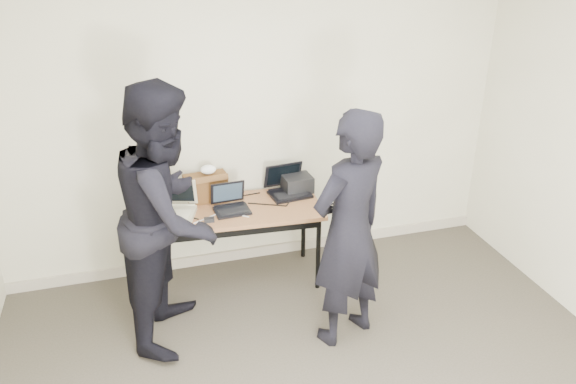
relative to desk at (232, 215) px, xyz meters
name	(u,v)px	position (x,y,z in m)	size (l,w,h in m)	color
room	(356,252)	(0.31, -1.88, 0.69)	(4.60, 4.60, 2.80)	#403A31
desk	(232,215)	(0.00, 0.00, 0.00)	(1.54, 0.75, 0.72)	brown
laptop_beige	(175,209)	(-0.47, 0.04, 0.11)	(0.41, 0.41, 0.27)	#BFB899
laptop_center	(231,204)	(-0.01, 0.00, 0.11)	(0.30, 0.29, 0.22)	black
laptop_right	(287,187)	(0.53, 0.17, 0.12)	(0.38, 0.37, 0.25)	black
leather_satchel	(206,187)	(-0.18, 0.23, 0.19)	(0.38, 0.22, 0.25)	#563416
tissue	(208,169)	(-0.15, 0.23, 0.34)	(0.13, 0.10, 0.08)	white
equipment_box	(297,184)	(0.63, 0.19, 0.13)	(0.25, 0.21, 0.14)	black
power_brick	(209,220)	(-0.22, -0.17, 0.07)	(0.08, 0.05, 0.03)	black
cables	(238,208)	(0.05, 0.00, 0.06)	(1.16, 0.43, 0.01)	black
person_typist	(349,231)	(0.67, -0.94, 0.25)	(0.66, 0.43, 1.81)	black
person_observer	(169,216)	(-0.55, -0.50, 0.33)	(0.96, 0.75, 1.98)	black
baseboard	(260,251)	(0.31, 0.35, -0.61)	(4.50, 0.03, 0.10)	#ACA28E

